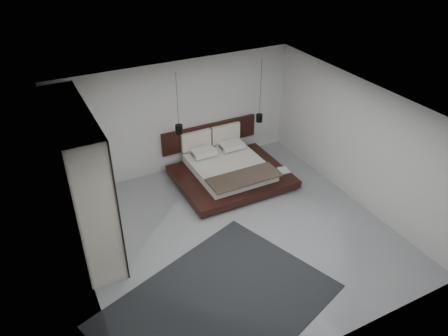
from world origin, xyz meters
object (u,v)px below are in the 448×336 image
lattice_screen (58,159)px  pendant_left (179,129)px  bed (228,169)px  pendant_right (259,118)px  rug (218,305)px  wardrobe (81,180)px

lattice_screen → pendant_left: pendant_left is taller
lattice_screen → bed: (3.77, -0.54, -1.02)m
pendant_left → lattice_screen: bearing=177.1°
lattice_screen → pendant_right: 4.85m
rug → pendant_left: bearing=76.3°
pendant_left → pendant_right: size_ratio=0.89×
bed → wardrobe: 3.76m
bed → rug: 4.01m
pendant_left → wardrobe: (-2.44, -1.09, -0.02)m
pendant_left → rug: pendant_left is taller
bed → rug: size_ratio=0.69×
bed → wardrobe: (-3.52, -0.70, 1.15)m
pendant_right → rug: bearing=-128.7°
wardrobe → lattice_screen: bearing=101.5°
pendant_left → wardrobe: wardrobe is taller
pendant_left → wardrobe: 2.67m
lattice_screen → bed: 3.94m
lattice_screen → rug: 4.55m
lattice_screen → wardrobe: size_ratio=0.90×
rug → pendant_right: bearing=51.3°
wardrobe → pendant_right: bearing=13.4°
lattice_screen → pendant_left: 2.70m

